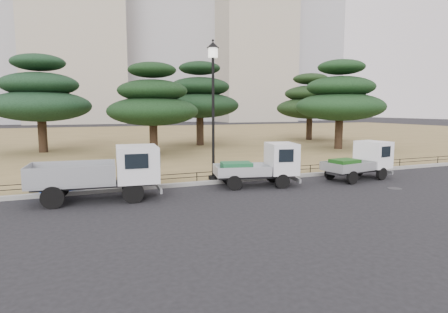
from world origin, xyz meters
name	(u,v)px	position (x,y,z in m)	size (l,w,h in m)	color
ground	(243,196)	(0.00, 0.00, 0.00)	(220.00, 220.00, 0.00)	black
lawn	(130,138)	(0.00, 30.60, 0.07)	(120.00, 56.00, 0.15)	olive
curb	(219,182)	(0.00, 2.60, 0.08)	(120.00, 0.25, 0.16)	gray
truck_large	(104,171)	(-5.03, 1.34, 1.09)	(4.65, 2.18, 1.97)	black
truck_kei_front	(262,165)	(1.56, 1.41, 0.93)	(3.75, 2.17, 1.87)	black
truck_kei_rear	(361,161)	(6.68, 1.06, 0.89)	(3.59, 1.92, 1.79)	black
street_lamp	(213,88)	(-0.16, 2.90, 4.28)	(0.55, 0.55, 6.11)	black
pipe_fence	(218,173)	(0.00, 2.75, 0.44)	(38.00, 0.04, 0.40)	black
tarp_pile	(60,179)	(-6.58, 3.11, 0.57)	(1.89, 1.65, 1.05)	#163FB2
manhole	(395,188)	(6.50, -1.20, 0.01)	(0.60, 0.60, 0.01)	#2D2D30
pine_west_near	(40,96)	(-8.13, 17.79, 4.27)	(7.14, 7.14, 7.14)	black
pine_center_left	(153,102)	(-0.83, 13.09, 3.82)	(6.26, 6.26, 6.36)	black
pine_center_right	(200,97)	(4.44, 18.72, 4.38)	(6.88, 6.88, 7.30)	black
pine_east_near	(340,98)	(13.84, 11.59, 4.23)	(6.99, 6.99, 7.06)	black
pine_east_far	(310,102)	(16.89, 20.08, 4.10)	(6.81, 6.81, 6.85)	black
tower_center_left	(72,5)	(-5.00, 85.00, 27.50)	(22.00, 20.00, 55.00)	#AAA08C
tower_east	(250,33)	(40.00, 82.00, 24.00)	(20.00, 18.00, 48.00)	#AAA08C
tower_far_east	(292,5)	(58.00, 90.00, 35.00)	(24.00, 20.00, 70.00)	#A0A0A5
radio_tower	(339,22)	(72.00, 85.00, 30.04)	(1.80, 1.80, 63.00)	#D83F33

